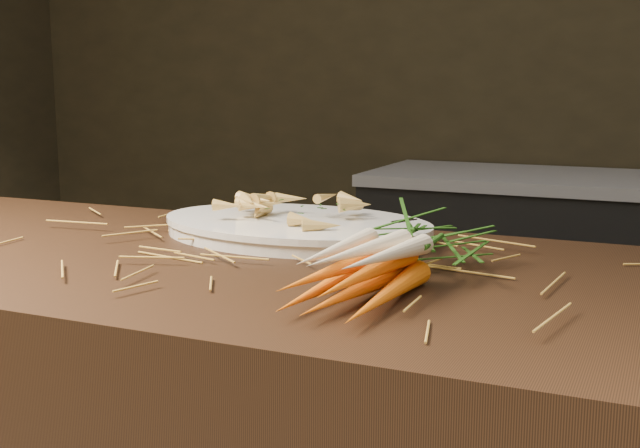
# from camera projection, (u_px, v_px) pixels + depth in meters

# --- Properties ---
(back_counter) EXTENTS (1.82, 0.62, 0.84)m
(back_counter) POSITION_uv_depth(u_px,v_px,m) (627.00, 298.00, 2.79)
(back_counter) COLOR black
(back_counter) RESTS_ON ground
(straw_bedding) EXTENTS (1.40, 0.60, 0.02)m
(straw_bedding) POSITION_uv_depth(u_px,v_px,m) (340.00, 263.00, 1.13)
(straw_bedding) COLOR #B0862F
(straw_bedding) RESTS_ON main_counter
(root_veg_bunch) EXTENTS (0.18, 0.47, 0.09)m
(root_veg_bunch) POSITION_uv_depth(u_px,v_px,m) (401.00, 251.00, 1.06)
(root_veg_bunch) COLOR #EF4D02
(root_veg_bunch) RESTS_ON main_counter
(serving_platter) EXTENTS (0.50, 0.36, 0.03)m
(serving_platter) POSITION_uv_depth(u_px,v_px,m) (295.00, 230.00, 1.37)
(serving_platter) COLOR white
(serving_platter) RESTS_ON main_counter
(roasted_veg_heap) EXTENTS (0.25, 0.19, 0.05)m
(roasted_veg_heap) POSITION_uv_depth(u_px,v_px,m) (295.00, 207.00, 1.36)
(roasted_veg_heap) COLOR #B69145
(roasted_veg_heap) RESTS_ON serving_platter
(serving_fork) EXTENTS (0.09, 0.17, 0.00)m
(serving_fork) POSITION_uv_depth(u_px,v_px,m) (382.00, 232.00, 1.27)
(serving_fork) COLOR silver
(serving_fork) RESTS_ON serving_platter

